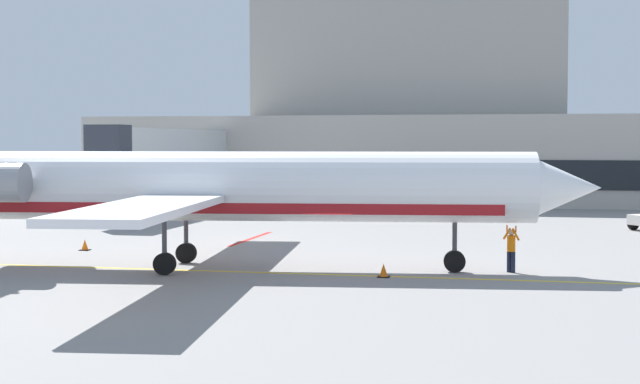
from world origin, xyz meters
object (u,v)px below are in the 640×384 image
(regional_jet, at_px, (195,187))
(pushback_tractor, at_px, (230,205))
(marshaller, at_px, (511,248))
(fuel_tank, at_px, (316,194))

(regional_jet, xyz_separation_m, pushback_tractor, (-7.13, 27.03, -2.59))
(pushback_tractor, xyz_separation_m, marshaller, (20.21, -25.26, 0.11))
(pushback_tractor, bearing_deg, fuel_tank, 47.85)
(pushback_tractor, relative_size, fuel_tank, 0.60)
(pushback_tractor, height_order, fuel_tank, fuel_tank)
(fuel_tank, height_order, marshaller, fuel_tank)
(regional_jet, distance_m, marshaller, 13.43)
(regional_jet, distance_m, fuel_tank, 32.72)
(regional_jet, xyz_separation_m, marshaller, (13.08, 1.78, -2.48))
(fuel_tank, bearing_deg, regional_jet, -86.31)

